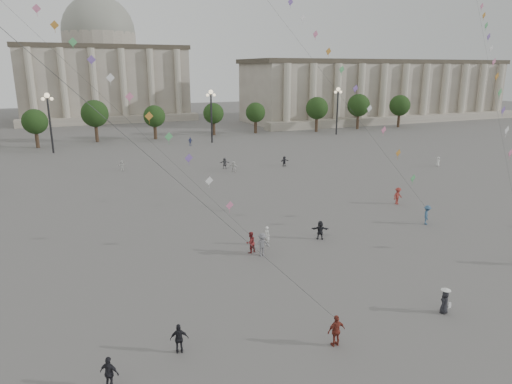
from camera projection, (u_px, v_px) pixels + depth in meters
name	position (u px, v px, depth m)	size (l,w,h in m)	color
ground	(340.00, 337.00, 25.96)	(360.00, 360.00, 0.00)	#5D5A58
hall_east	(379.00, 90.00, 135.55)	(84.00, 26.22, 17.20)	gray
hall_central	(102.00, 70.00, 136.81)	(48.30, 34.30, 35.50)	gray
tree_row	(130.00, 115.00, 93.71)	(137.12, 5.12, 8.00)	#332819
lamp_post_mid_west	(49.00, 112.00, 80.40)	(2.00, 0.90, 10.65)	#262628
lamp_post_mid_east	(211.00, 106.00, 91.81)	(2.00, 0.90, 10.65)	#262628
lamp_post_far_east	(338.00, 102.00, 103.23)	(2.00, 0.90, 10.65)	#262628
person_crowd_0	(190.00, 141.00, 89.79)	(0.98, 0.41, 1.68)	#3A4383
person_crowd_3	(320.00, 230.00, 40.62)	(1.58, 0.50, 1.70)	black
person_crowd_4	(122.00, 166.00, 67.81)	(1.43, 0.45, 1.54)	silver
person_crowd_6	(262.00, 245.00, 36.94)	(1.26, 0.72, 1.95)	slate
person_crowd_7	(234.00, 167.00, 67.09)	(1.49, 0.47, 1.61)	silver
person_crowd_8	(398.00, 196.00, 51.04)	(1.25, 0.72, 1.94)	maroon
person_crowd_9	(284.00, 161.00, 70.99)	(1.46, 0.46, 1.57)	black
person_crowd_12	(225.00, 163.00, 69.22)	(1.60, 0.51, 1.72)	slate
person_crowd_13	(267.00, 236.00, 39.23)	(0.62, 0.41, 1.71)	white
person_crowd_19	(438.00, 162.00, 70.88)	(0.74, 0.48, 1.51)	silver
tourist_0	(336.00, 331.00, 24.93)	(1.08, 0.45, 1.84)	maroon
tourist_1	(109.00, 373.00, 21.58)	(0.99, 0.41, 1.69)	#222228
tourist_4	(179.00, 339.00, 24.34)	(0.98, 0.41, 1.67)	black
kite_flyer_0	(251.00, 242.00, 37.60)	(0.88, 0.69, 1.81)	maroon
kite_flyer_1	(427.00, 215.00, 44.47)	(1.24, 0.71, 1.92)	#375A7D
hat_person	(445.00, 301.00, 28.31)	(0.87, 0.77, 1.69)	black
kite_train_east	(485.00, 25.00, 56.53)	(33.70, 40.40, 63.65)	#3F3F3F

